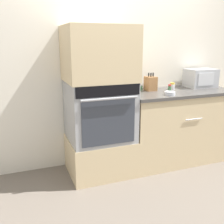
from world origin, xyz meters
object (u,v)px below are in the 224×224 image
microwave (200,78)px  condiment_jar_mid (141,87)px  wall_oven (100,111)px  bowl (170,93)px  condiment_jar_near (128,87)px  knife_block (151,83)px  condiment_jar_far (170,88)px  condiment_jar_back (172,86)px

microwave → condiment_jar_mid: (-0.83, 0.04, -0.08)m
microwave → wall_oven: bearing=-174.4°
bowl → condiment_jar_near: bearing=124.1°
wall_oven → condiment_jar_mid: size_ratio=9.79×
knife_block → condiment_jar_far: knife_block is taller
condiment_jar_mid → microwave: bearing=-2.5°
condiment_jar_far → condiment_jar_back: (0.13, 0.14, -0.00)m
condiment_jar_far → condiment_jar_back: 0.18m
wall_oven → microwave: size_ratio=1.81×
wall_oven → bowl: wall_oven is taller
microwave → condiment_jar_near: (-0.97, 0.11, -0.08)m
microwave → condiment_jar_mid: size_ratio=5.39×
condiment_jar_near → condiment_jar_far: (0.39, -0.30, 0.01)m
wall_oven → knife_block: 0.73m
wall_oven → condiment_jar_back: 0.98m
bowl → condiment_jar_back: bearing=53.0°
microwave → condiment_jar_near: 0.97m
wall_oven → condiment_jar_far: 0.86m
condiment_jar_near → bowl: bearing=-55.9°
knife_block → condiment_jar_back: bearing=-8.9°
condiment_jar_back → wall_oven: bearing=-174.9°
condiment_jar_far → condiment_jar_back: bearing=47.3°
wall_oven → bowl: bearing=-14.6°
condiment_jar_near → condiment_jar_mid: same height
condiment_jar_mid → condiment_jar_far: condiment_jar_far is taller
microwave → condiment_jar_back: 0.46m
wall_oven → bowl: size_ratio=5.83×
condiment_jar_near → microwave: bearing=-6.5°
condiment_jar_far → bowl: bearing=-120.7°
microwave → condiment_jar_far: bearing=-161.8°
microwave → condiment_jar_far: size_ratio=4.06×
condiment_jar_far → wall_oven: bearing=176.5°
microwave → knife_block: microwave is taller
wall_oven → condiment_jar_mid: wall_oven is taller
wall_oven → condiment_jar_back: size_ratio=8.06×
bowl → condiment_jar_mid: size_ratio=1.68×
knife_block → condiment_jar_near: knife_block is taller
condiment_jar_back → knife_block: bearing=171.1°
condiment_jar_near → condiment_jar_back: 0.54m
bowl → condiment_jar_near: (-0.30, 0.45, 0.01)m
bowl → knife_block: bearing=101.3°
microwave → bowl: bearing=-153.2°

